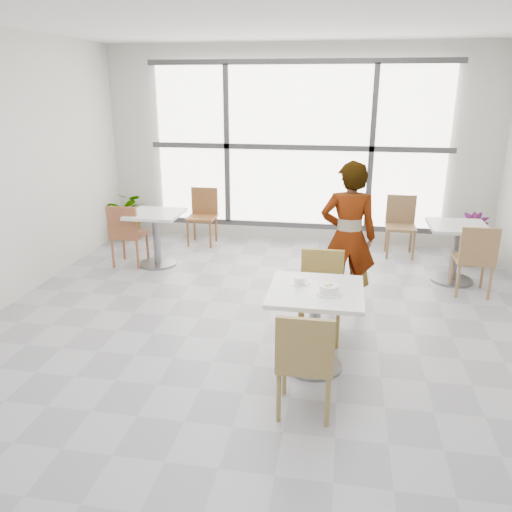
% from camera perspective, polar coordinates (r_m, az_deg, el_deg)
% --- Properties ---
extents(floor, '(7.00, 7.00, 0.00)m').
position_cam_1_polar(floor, '(5.05, 0.59, -9.72)').
color(floor, '#9E9EA5').
rests_on(floor, ground).
extents(ceiling, '(7.00, 7.00, 0.00)m').
position_cam_1_polar(ceiling, '(4.48, 0.73, 26.38)').
color(ceiling, white).
rests_on(ceiling, ground).
extents(wall_back, '(6.00, 0.00, 6.00)m').
position_cam_1_polar(wall_back, '(7.96, 4.77, 12.16)').
color(wall_back, silver).
rests_on(wall_back, ground).
extents(wall_front, '(6.00, 0.00, 6.00)m').
position_cam_1_polar(wall_front, '(1.45, -23.95, -21.93)').
color(wall_front, silver).
rests_on(wall_front, ground).
extents(window, '(4.60, 0.07, 2.52)m').
position_cam_1_polar(window, '(7.90, 4.72, 12.11)').
color(window, white).
rests_on(window, ground).
extents(main_table, '(0.80, 0.80, 0.75)m').
position_cam_1_polar(main_table, '(4.44, 6.67, -6.46)').
color(main_table, white).
rests_on(main_table, ground).
extents(chair_near, '(0.42, 0.42, 0.87)m').
position_cam_1_polar(chair_near, '(3.81, 5.56, -11.34)').
color(chair_near, '#9A7F46').
rests_on(chair_near, ground).
extents(chair_far, '(0.42, 0.42, 0.87)m').
position_cam_1_polar(chair_far, '(5.03, 7.33, -3.65)').
color(chair_far, olive).
rests_on(chair_far, ground).
extents(oatmeal_bowl, '(0.21, 0.21, 0.09)m').
position_cam_1_polar(oatmeal_bowl, '(4.25, 8.21, -3.72)').
color(oatmeal_bowl, white).
rests_on(oatmeal_bowl, main_table).
extents(coffee_cup, '(0.16, 0.13, 0.07)m').
position_cam_1_polar(coffee_cup, '(4.43, 4.89, -2.87)').
color(coffee_cup, white).
rests_on(coffee_cup, main_table).
extents(person, '(0.64, 0.45, 1.67)m').
position_cam_1_polar(person, '(5.57, 10.33, 2.04)').
color(person, black).
rests_on(person, ground).
extents(bg_table_left, '(0.70, 0.70, 0.75)m').
position_cam_1_polar(bg_table_left, '(7.12, -11.17, 2.76)').
color(bg_table_left, white).
rests_on(bg_table_left, ground).
extents(bg_table_right, '(0.70, 0.70, 0.75)m').
position_cam_1_polar(bg_table_right, '(6.86, 21.57, 1.16)').
color(bg_table_right, silver).
rests_on(bg_table_right, ground).
extents(bg_chair_left_near, '(0.42, 0.42, 0.87)m').
position_cam_1_polar(bg_chair_left_near, '(7.15, -14.38, 2.70)').
color(bg_chair_left_near, '#955635').
rests_on(bg_chair_left_near, ground).
extents(bg_chair_left_far, '(0.42, 0.42, 0.87)m').
position_cam_1_polar(bg_chair_left_far, '(8.04, -5.97, 4.95)').
color(bg_chair_left_far, brown).
rests_on(bg_chair_left_far, ground).
extents(bg_chair_right_near, '(0.42, 0.42, 0.87)m').
position_cam_1_polar(bg_chair_right_near, '(6.47, 23.46, 0.01)').
color(bg_chair_right_near, '#967045').
rests_on(bg_chair_right_near, ground).
extents(bg_chair_right_far, '(0.42, 0.42, 0.87)m').
position_cam_1_polar(bg_chair_right_far, '(7.74, 15.97, 3.76)').
color(bg_chair_right_far, olive).
rests_on(bg_chair_right_far, ground).
extents(plant_left, '(0.71, 0.62, 0.77)m').
position_cam_1_polar(plant_left, '(8.54, -14.04, 4.52)').
color(plant_left, '#557F3B').
rests_on(plant_left, ground).
extents(plant_right, '(0.51, 0.51, 0.72)m').
position_cam_1_polar(plant_right, '(7.68, 22.98, 1.79)').
color(plant_right, '#4C7C46').
rests_on(plant_right, ground).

